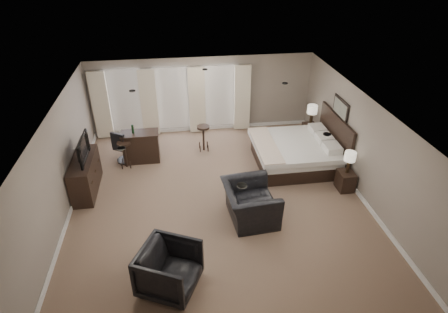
{
  "coord_description": "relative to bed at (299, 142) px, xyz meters",
  "views": [
    {
      "loc": [
        -0.96,
        -7.76,
        5.99
      ],
      "look_at": [
        0.2,
        0.4,
        1.1
      ],
      "focal_mm": 30.0,
      "sensor_mm": 36.0,
      "label": 1
    }
  ],
  "objects": [
    {
      "name": "armchair_near",
      "position": [
        -1.92,
        -2.27,
        -0.15
      ],
      "size": [
        1.0,
        1.44,
        1.2
      ],
      "primitive_type": "imported",
      "rotation": [
        0.0,
        0.0,
        1.65
      ],
      "color": "black",
      "rests_on": "ground"
    },
    {
      "name": "dresser",
      "position": [
        -6.03,
        -0.52,
        -0.27
      ],
      "size": [
        0.54,
        1.67,
        0.97
      ],
      "primitive_type": "cube",
      "color": "black",
      "rests_on": "ground"
    },
    {
      "name": "bar_stool_right",
      "position": [
        -2.7,
        1.25,
        -0.33
      ],
      "size": [
        0.52,
        0.52,
        0.85
      ],
      "primitive_type": "cube",
      "rotation": [
        0.0,
        0.0,
        0.36
      ],
      "color": "black",
      "rests_on": "ground"
    },
    {
      "name": "wall_art",
      "position": [
        1.12,
        -0.0,
        0.99
      ],
      "size": [
        0.04,
        0.96,
        0.56
      ],
      "primitive_type": "cube",
      "color": "slate",
      "rests_on": "room"
    },
    {
      "name": "bed",
      "position": [
        0.0,
        0.0,
        0.0
      ],
      "size": [
        2.37,
        2.27,
        1.51
      ],
      "primitive_type": "cube",
      "color": "silver",
      "rests_on": "ground"
    },
    {
      "name": "room",
      "position": [
        -2.58,
        -1.51,
        0.54
      ],
      "size": [
        7.6,
        8.6,
        2.64
      ],
      "color": "brown",
      "rests_on": "ground"
    },
    {
      "name": "nightstand_near",
      "position": [
        0.89,
        -1.45,
        -0.49
      ],
      "size": [
        0.4,
        0.49,
        0.54
      ],
      "primitive_type": "cube",
      "color": "black",
      "rests_on": "ground"
    },
    {
      "name": "lamp_far",
      "position": [
        0.89,
        1.45,
        0.14
      ],
      "size": [
        0.33,
        0.33,
        0.69
      ],
      "primitive_type": "cube",
      "color": "beige",
      "rests_on": "nightstand_far"
    },
    {
      "name": "desk_chair",
      "position": [
        -5.15,
        0.91,
        -0.23
      ],
      "size": [
        0.73,
        0.73,
        1.04
      ],
      "primitive_type": "cube",
      "rotation": [
        0.0,
        0.0,
        2.59
      ],
      "color": "black",
      "rests_on": "ground"
    },
    {
      "name": "window_bay",
      "position": [
        -3.58,
        2.6,
        0.45
      ],
      "size": [
        5.25,
        0.2,
        2.3
      ],
      "color": "silver",
      "rests_on": "room"
    },
    {
      "name": "nightstand_far",
      "position": [
        0.89,
        1.45,
        -0.48
      ],
      "size": [
        0.42,
        0.51,
        0.56
      ],
      "primitive_type": "cube",
      "color": "black",
      "rests_on": "ground"
    },
    {
      "name": "bar_stool_left",
      "position": [
        -5.09,
        0.56,
        -0.34
      ],
      "size": [
        0.45,
        0.45,
        0.82
      ],
      "primitive_type": "cube",
      "rotation": [
        0.0,
        0.0,
        0.17
      ],
      "color": "black",
      "rests_on": "ground"
    },
    {
      "name": "bar_counter",
      "position": [
        -4.63,
        0.86,
        -0.27
      ],
      "size": [
        1.1,
        0.57,
        0.96
      ],
      "primitive_type": "cube",
      "color": "black",
      "rests_on": "ground"
    },
    {
      "name": "armchair_far",
      "position": [
        -3.87,
        -4.13,
        -0.22
      ],
      "size": [
        1.33,
        1.36,
        1.07
      ],
      "primitive_type": "imported",
      "rotation": [
        0.0,
        0.0,
        1.12
      ],
      "color": "black",
      "rests_on": "ground"
    },
    {
      "name": "tv",
      "position": [
        -6.03,
        -0.52,
        0.29
      ],
      "size": [
        0.63,
        1.09,
        0.14
      ],
      "primitive_type": "imported",
      "rotation": [
        0.0,
        0.0,
        1.57
      ],
      "color": "black",
      "rests_on": "dresser"
    },
    {
      "name": "lamp_near",
      "position": [
        0.89,
        -1.45,
        0.09
      ],
      "size": [
        0.3,
        0.3,
        0.62
      ],
      "primitive_type": "cube",
      "color": "beige",
      "rests_on": "nightstand_near"
    }
  ]
}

